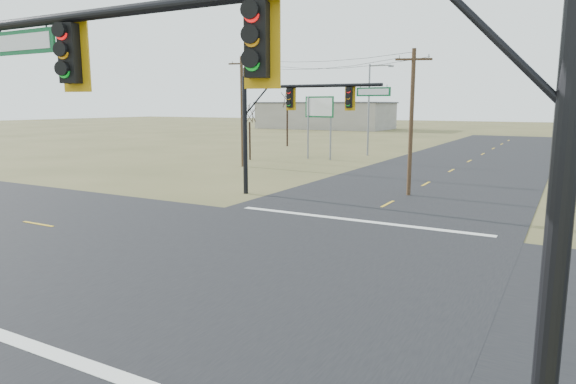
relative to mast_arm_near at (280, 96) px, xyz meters
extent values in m
plane|color=olive|center=(-4.65, 7.50, -5.35)|extent=(320.00, 320.00, 0.00)
cube|color=black|center=(-4.65, 7.50, -5.34)|extent=(160.00, 14.00, 0.02)
cube|color=black|center=(-4.65, 7.50, -5.33)|extent=(14.00, 160.00, 0.02)
cube|color=silver|center=(-4.65, 0.00, -5.32)|extent=(12.00, 0.40, 0.01)
cube|color=silver|center=(-4.65, 15.00, -5.32)|extent=(12.00, 0.40, 0.01)
cylinder|color=black|center=(3.64, 0.00, -1.67)|extent=(0.29, 0.29, 7.35)
cylinder|color=black|center=(-1.61, 0.00, 1.41)|extent=(10.50, 0.19, 0.19)
cube|color=#0C592B|center=(-5.66, 0.00, 1.06)|extent=(1.80, 0.05, 0.45)
cylinder|color=black|center=(-13.11, 18.65, -1.94)|extent=(0.27, 0.27, 6.81)
cylinder|color=black|center=(-8.97, 18.65, 0.87)|extent=(8.27, 0.18, 0.18)
cube|color=#0C592B|center=(-5.31, 18.65, 0.52)|extent=(1.80, 0.05, 0.45)
cylinder|color=#4A331F|center=(-4.46, 22.72, -1.18)|extent=(0.24, 0.24, 8.32)
cube|color=#4A331F|center=(-4.46, 22.72, 2.38)|extent=(1.94, 0.86, 0.12)
cylinder|color=#4A331F|center=(-20.87, 29.83, -0.76)|extent=(0.27, 0.27, 9.17)
cube|color=#4A331F|center=(-20.87, 29.83, 3.23)|extent=(2.21, 0.65, 0.12)
cylinder|color=slate|center=(-18.96, 38.35, -2.34)|extent=(0.16, 0.16, 6.01)
cylinder|color=slate|center=(-16.56, 38.35, -2.34)|extent=(0.16, 0.16, 6.01)
cube|color=#0C592B|center=(-17.76, 38.35, -0.34)|extent=(3.18, 0.55, 2.00)
cylinder|color=slate|center=(-14.97, 44.22, -0.70)|extent=(0.19, 0.19, 9.29)
cylinder|color=slate|center=(-13.86, 44.22, 3.75)|extent=(2.23, 0.11, 0.11)
cube|color=slate|center=(-12.74, 44.22, 3.65)|extent=(0.52, 0.26, 0.17)
cylinder|color=black|center=(-23.38, 34.77, -3.55)|extent=(0.18, 0.18, 3.60)
cylinder|color=black|center=(-28.15, 50.67, -2.89)|extent=(0.23, 0.23, 4.92)
cube|color=#A29B90|center=(-44.65, 97.50, -2.60)|extent=(28.00, 14.00, 5.50)
camera|label=1|loc=(3.70, -6.41, -0.12)|focal=32.00mm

